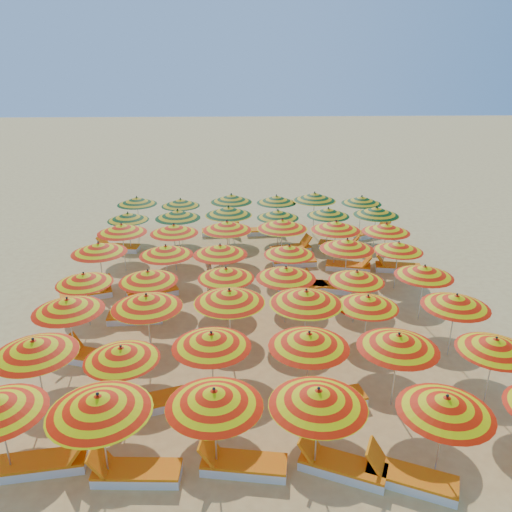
% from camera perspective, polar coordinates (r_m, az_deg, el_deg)
% --- Properties ---
extents(ground, '(120.00, 120.00, 0.00)m').
position_cam_1_polar(ground, '(16.72, 0.07, -5.74)').
color(ground, '#EAC068').
rests_on(ground, ground).
extents(umbrella_1, '(2.57, 2.57, 2.06)m').
position_cam_1_polar(umbrella_1, '(9.90, -17.53, -15.79)').
color(umbrella_1, silver).
rests_on(umbrella_1, ground).
extents(umbrella_2, '(2.44, 2.44, 1.99)m').
position_cam_1_polar(umbrella_2, '(9.75, -4.81, -15.86)').
color(umbrella_2, silver).
rests_on(umbrella_2, ground).
extents(umbrella_3, '(2.35, 2.35, 2.00)m').
position_cam_1_polar(umbrella_3, '(9.77, 7.13, -15.76)').
color(umbrella_3, silver).
rests_on(umbrella_3, ground).
extents(umbrella_4, '(1.88, 1.88, 1.92)m').
position_cam_1_polar(umbrella_4, '(10.29, 20.89, -15.57)').
color(umbrella_4, silver).
rests_on(umbrella_4, ground).
extents(umbrella_6, '(2.29, 2.29, 1.99)m').
position_cam_1_polar(umbrella_6, '(12.20, -24.01, -9.49)').
color(umbrella_6, silver).
rests_on(umbrella_6, ground).
extents(umbrella_7, '(2.12, 2.12, 1.80)m').
position_cam_1_polar(umbrella_7, '(11.66, -15.13, -10.70)').
color(umbrella_7, silver).
rests_on(umbrella_7, ground).
extents(umbrella_8, '(2.38, 2.38, 1.94)m').
position_cam_1_polar(umbrella_8, '(11.56, -5.12, -9.53)').
color(umbrella_8, silver).
rests_on(umbrella_8, ground).
extents(umbrella_9, '(2.42, 2.42, 1.98)m').
position_cam_1_polar(umbrella_9, '(11.52, 6.08, -9.51)').
color(umbrella_9, silver).
rests_on(umbrella_9, ground).
extents(umbrella_10, '(1.92, 1.92, 1.97)m').
position_cam_1_polar(umbrella_10, '(11.86, 15.96, -9.36)').
color(umbrella_10, silver).
rests_on(umbrella_10, ground).
extents(umbrella_11, '(2.07, 2.07, 1.83)m').
position_cam_1_polar(umbrella_11, '(12.75, 25.67, -9.13)').
color(umbrella_11, silver).
rests_on(umbrella_11, ground).
extents(umbrella_12, '(2.35, 2.35, 1.96)m').
position_cam_1_polar(umbrella_12, '(13.90, -20.71, -5.26)').
color(umbrella_12, silver).
rests_on(umbrella_12, ground).
extents(umbrella_13, '(2.49, 2.49, 2.00)m').
position_cam_1_polar(umbrella_13, '(13.43, -12.39, -5.07)').
color(umbrella_13, silver).
rests_on(umbrella_13, ground).
extents(umbrella_14, '(2.44, 2.44, 2.04)m').
position_cam_1_polar(umbrella_14, '(13.33, -3.06, -4.61)').
color(umbrella_14, silver).
rests_on(umbrella_14, ground).
extents(umbrella_15, '(2.09, 2.09, 2.07)m').
position_cam_1_polar(umbrella_15, '(13.26, 5.75, -4.69)').
color(umbrella_15, silver).
rests_on(umbrella_15, ground).
extents(umbrella_16, '(2.21, 2.21, 1.79)m').
position_cam_1_polar(umbrella_16, '(13.85, 12.65, -5.08)').
color(umbrella_16, silver).
rests_on(umbrella_16, ground).
extents(umbrella_17, '(1.89, 1.89, 1.91)m').
position_cam_1_polar(umbrella_17, '(14.34, 21.90, -4.79)').
color(umbrella_17, silver).
rests_on(umbrella_17, ground).
extents(umbrella_18, '(2.21, 2.21, 1.80)m').
position_cam_1_polar(umbrella_18, '(15.75, -19.06, -2.43)').
color(umbrella_18, silver).
rests_on(umbrella_18, ground).
extents(umbrella_19, '(2.03, 2.03, 1.87)m').
position_cam_1_polar(umbrella_19, '(15.23, -12.23, -2.25)').
color(umbrella_19, silver).
rests_on(umbrella_19, ground).
extents(umbrella_20, '(2.17, 2.17, 1.84)m').
position_cam_1_polar(umbrella_20, '(15.18, -3.45, -1.97)').
color(umbrella_20, silver).
rests_on(umbrella_20, ground).
extents(umbrella_21, '(2.30, 2.30, 1.92)m').
position_cam_1_polar(umbrella_21, '(15.02, 3.44, -1.91)').
color(umbrella_21, silver).
rests_on(umbrella_21, ground).
extents(umbrella_22, '(2.18, 2.18, 1.80)m').
position_cam_1_polar(umbrella_22, '(15.34, 11.43, -2.27)').
color(umbrella_22, silver).
rests_on(umbrella_22, ground).
extents(umbrella_23, '(2.28, 2.28, 1.88)m').
position_cam_1_polar(umbrella_23, '(16.04, 18.69, -1.65)').
color(umbrella_23, silver).
rests_on(umbrella_23, ground).
extents(umbrella_24, '(2.26, 2.26, 1.99)m').
position_cam_1_polar(umbrella_24, '(17.64, -17.53, 0.90)').
color(umbrella_24, silver).
rests_on(umbrella_24, ground).
extents(umbrella_25, '(2.23, 2.23, 1.92)m').
position_cam_1_polar(umbrella_25, '(17.02, -10.26, 0.64)').
color(umbrella_25, silver).
rests_on(umbrella_25, ground).
extents(umbrella_26, '(1.87, 1.87, 1.95)m').
position_cam_1_polar(umbrella_26, '(16.78, -4.12, 0.73)').
color(umbrella_26, silver).
rests_on(umbrella_26, ground).
extents(umbrella_27, '(2.00, 2.00, 1.84)m').
position_cam_1_polar(umbrella_27, '(17.02, 3.80, 0.68)').
color(umbrella_27, silver).
rests_on(umbrella_27, ground).
extents(umbrella_28, '(2.37, 2.37, 2.00)m').
position_cam_1_polar(umbrella_28, '(17.40, 10.37, 1.33)').
color(umbrella_28, silver).
rests_on(umbrella_28, ground).
extents(umbrella_29, '(1.88, 1.88, 1.82)m').
position_cam_1_polar(umbrella_29, '(18.04, 15.97, 1.04)').
color(umbrella_29, silver).
rests_on(umbrella_29, ground).
extents(umbrella_30, '(2.23, 2.23, 1.97)m').
position_cam_1_polar(umbrella_30, '(19.49, -15.09, 3.06)').
color(umbrella_30, silver).
rests_on(umbrella_30, ground).
extents(umbrella_31, '(2.18, 2.18, 1.94)m').
position_cam_1_polar(umbrella_31, '(19.12, -9.36, 3.07)').
color(umbrella_31, silver).
rests_on(umbrella_31, ground).
extents(umbrella_32, '(2.21, 2.21, 2.02)m').
position_cam_1_polar(umbrella_32, '(19.04, -3.33, 3.48)').
color(umbrella_32, silver).
rests_on(umbrella_32, ground).
extents(umbrella_33, '(2.06, 2.06, 2.05)m').
position_cam_1_polar(umbrella_33, '(19.13, 3.00, 3.67)').
color(umbrella_33, silver).
rests_on(umbrella_33, ground).
extents(umbrella_34, '(2.37, 2.37, 2.02)m').
position_cam_1_polar(umbrella_34, '(19.25, 9.11, 3.44)').
color(umbrella_34, silver).
rests_on(umbrella_34, ground).
extents(umbrella_35, '(2.20, 2.20, 1.93)m').
position_cam_1_polar(umbrella_35, '(19.64, 14.67, 3.12)').
color(umbrella_35, silver).
rests_on(umbrella_35, ground).
extents(umbrella_36, '(2.23, 2.23, 1.81)m').
position_cam_1_polar(umbrella_36, '(21.43, -14.42, 4.40)').
color(umbrella_36, silver).
rests_on(umbrella_36, ground).
extents(umbrella_37, '(2.17, 2.17, 1.98)m').
position_cam_1_polar(umbrella_37, '(20.83, -8.94, 4.76)').
color(umbrella_37, silver).
rests_on(umbrella_37, ground).
extents(umbrella_38, '(2.35, 2.35, 2.08)m').
position_cam_1_polar(umbrella_38, '(20.77, -3.17, 5.18)').
color(umbrella_38, silver).
rests_on(umbrella_38, ground).
extents(umbrella_39, '(2.16, 2.16, 1.87)m').
position_cam_1_polar(umbrella_39, '(20.94, 2.51, 4.82)').
color(umbrella_39, silver).
rests_on(umbrella_39, ground).
extents(umbrella_40, '(1.93, 1.93, 1.91)m').
position_cam_1_polar(umbrella_40, '(21.31, 8.26, 4.99)').
color(umbrella_40, silver).
rests_on(umbrella_40, ground).
extents(umbrella_41, '(2.45, 2.45, 2.03)m').
position_cam_1_polar(umbrella_41, '(21.44, 13.58, 5.00)').
color(umbrella_41, silver).
rests_on(umbrella_41, ground).
extents(umbrella_42, '(2.04, 2.04, 1.91)m').
position_cam_1_polar(umbrella_42, '(23.46, -13.45, 6.16)').
color(umbrella_42, silver).
rests_on(umbrella_42, ground).
extents(umbrella_43, '(2.22, 2.22, 1.85)m').
position_cam_1_polar(umbrella_43, '(23.01, -8.62, 6.07)').
color(umbrella_43, silver).
rests_on(umbrella_43, ground).
extents(umbrella_44, '(1.93, 1.93, 2.02)m').
position_cam_1_polar(umbrella_44, '(22.91, -2.85, 6.62)').
color(umbrella_44, silver).
rests_on(umbrella_44, ground).
extents(umbrella_45, '(2.08, 2.08, 1.92)m').
position_cam_1_polar(umbrella_45, '(23.06, 2.35, 6.50)').
color(umbrella_45, silver).
rests_on(umbrella_45, ground).
extents(umbrella_46, '(2.46, 2.46, 2.09)m').
position_cam_1_polar(umbrella_46, '(23.08, 6.70, 6.75)').
color(umbrella_46, silver).
rests_on(umbrella_46, ground).
extents(umbrella_47, '(2.00, 2.00, 1.93)m').
position_cam_1_polar(umbrella_47, '(23.40, 11.98, 6.29)').
color(umbrella_47, silver).
rests_on(umbrella_47, ground).
extents(lounger_0, '(1.79, 0.81, 0.69)m').
position_cam_1_polar(lounger_0, '(11.58, -23.00, -20.95)').
color(lounger_0, white).
rests_on(lounger_0, ground).
extents(lounger_1, '(1.76, 0.67, 0.69)m').
position_cam_1_polar(lounger_1, '(10.87, -13.69, -22.89)').
color(lounger_1, white).
rests_on(lounger_1, ground).
extents(lounger_2, '(1.80, 0.84, 0.69)m').
position_cam_1_polar(lounger_2, '(10.77, -1.63, -22.67)').
color(lounger_2, white).
rests_on(lounger_2, ground).
extents(lounger_3, '(1.82, 1.23, 0.69)m').
position_cam_1_polar(lounger_3, '(10.86, 9.61, -22.54)').
color(lounger_3, white).
rests_on(lounger_3, ground).
extents(lounger_4, '(1.82, 1.24, 0.69)m').
position_cam_1_polar(lounger_4, '(10.92, 17.07, -23.07)').
color(lounger_4, white).
rests_on(lounger_4, ground).
extents(lounger_6, '(1.83, 1.09, 0.69)m').
position_cam_1_polar(lounger_6, '(12.44, -12.04, -16.15)').
color(lounger_6, white).
rests_on(lounger_6, ground).
extents(lounger_7, '(1.81, 0.92, 0.69)m').
position_cam_1_polar(lounger_7, '(12.41, 8.24, -15.95)').
color(lounger_7, white).
rests_on(lounger_7, ground).
extents(lounger_8, '(1.83, 1.11, 0.69)m').
position_cam_1_polar(lounger_8, '(14.44, -18.03, -10.99)').
color(lounger_8, white).
rests_on(lounger_8, ground).
extents(lounger_9, '(1.76, 0.67, 0.69)m').
position_cam_1_polar(lounger_9, '(16.18, -13.44, -6.77)').
color(lounger_9, white).
rests_on(lounger_9, ground).
extents(lounger_10, '(1.83, 1.12, 0.69)m').
position_cam_1_polar(lounger_10, '(18.17, -18.68, -4.10)').
color(lounger_10, white).
rests_on(lounger_10, ground).
extents(lounger_11, '(1.82, 1.21, 0.69)m').
position_cam_1_polar(lounger_11, '(17.66, -11.87, -4.13)').
color(lounger_11, white).
rests_on(lounger_11, ground).
extents(lounger_12, '(1.82, 1.02, 0.69)m').
position_cam_1_polar(lounger_12, '(17.68, 5.30, -3.70)').
color(lounger_12, white).
rests_on(lounger_12, ground).
extents(lounger_13, '(1.82, 1.02, 0.69)m').
position_cam_1_polar(lounger_13, '(17.94, 8.13, -3.45)').
color(lounger_13, white).
rests_on(lounger_13, ground).
extents(lounger_14, '(1.76, 0.67, 0.69)m').
position_cam_1_polar(lounger_14, '(19.96, 4.29, -0.64)').
color(lounger_14, white).
rests_on(lounger_14, ground).
extents(lounger_15, '(1.82, 0.98, 0.69)m').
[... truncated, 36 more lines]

